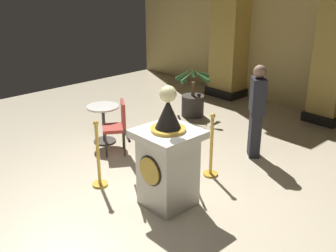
{
  "coord_description": "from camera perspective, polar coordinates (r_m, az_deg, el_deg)",
  "views": [
    {
      "loc": [
        3.67,
        -2.98,
        3.06
      ],
      "look_at": [
        0.11,
        0.3,
        1.17
      ],
      "focal_mm": 42.67,
      "sensor_mm": 36.0,
      "label": 1
    }
  ],
  "objects": [
    {
      "name": "velvet_rope",
      "position": [
        5.97,
        -1.73,
        -1.04
      ],
      "size": [
        1.23,
        1.24,
        0.22
      ],
      "color": "black"
    },
    {
      "name": "cafe_table",
      "position": [
        7.57,
        -9.2,
        0.99
      ],
      "size": [
        0.6,
        0.6,
        0.72
      ],
      "color": "#332D28",
      "rests_on": "ground_plane"
    },
    {
      "name": "bystander_guest",
      "position": [
        6.93,
        12.56,
        2.32
      ],
      "size": [
        0.41,
        0.41,
        1.63
      ],
      "color": "#26262D",
      "rests_on": "ground_plane"
    },
    {
      "name": "ground_plane",
      "position": [
        5.63,
        -3.13,
        -11.6
      ],
      "size": [
        12.65,
        12.65,
        0.0
      ],
      "primitive_type": "plane",
      "color": "beige"
    },
    {
      "name": "potted_palm_left",
      "position": [
        8.92,
        3.56,
        3.61
      ],
      "size": [
        0.78,
        0.84,
        1.12
      ],
      "color": "#2D2823",
      "rests_on": "ground_plane"
    },
    {
      "name": "stanchion_near",
      "position": [
        6.32,
        6.18,
        -4.0
      ],
      "size": [
        0.24,
        0.24,
        1.05
      ],
      "color": "gold",
      "rests_on": "ground_plane"
    },
    {
      "name": "pedestal_clock",
      "position": [
        5.4,
        -0.03,
        -4.9
      ],
      "size": [
        0.78,
        0.78,
        1.72
      ],
      "color": "silver",
      "rests_on": "ground_plane"
    },
    {
      "name": "column_left",
      "position": [
        10.31,
        9.24,
        14.93
      ],
      "size": [
        0.94,
        0.94,
        3.93
      ],
      "color": "black",
      "rests_on": "ground_plane"
    },
    {
      "name": "stanchion_far",
      "position": [
        6.08,
        -9.88,
        -5.27
      ],
      "size": [
        0.24,
        0.24,
        1.05
      ],
      "color": "gold",
      "rests_on": "ground_plane"
    },
    {
      "name": "cafe_chair_red",
      "position": [
        7.02,
        -7.13,
        0.44
      ],
      "size": [
        0.55,
        0.55,
        0.96
      ],
      "color": "black",
      "rests_on": "ground_plane"
    }
  ]
}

